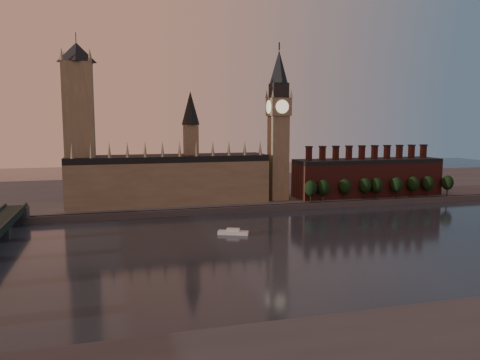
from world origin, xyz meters
name	(u,v)px	position (x,y,z in m)	size (l,w,h in m)	color
ground	(338,245)	(0.00, 0.00, 0.00)	(900.00, 900.00, 0.00)	black
north_bank	(238,189)	(0.00, 178.04, 2.00)	(900.00, 182.00, 4.00)	#49484E
palace_of_westminster	(170,177)	(-64.41, 114.91, 21.63)	(130.00, 30.30, 74.00)	gray
victoria_tower	(79,120)	(-120.00, 115.00, 59.09)	(24.00, 24.00, 108.00)	gray
big_ben	(278,123)	(10.00, 110.00, 56.83)	(15.00, 15.00, 107.00)	gray
chimney_block	(367,177)	(80.00, 110.00, 17.82)	(110.00, 25.00, 37.00)	#5D2623
embankment_tree_0	(311,188)	(27.95, 94.26, 13.47)	(8.60, 8.60, 14.88)	black
embankment_tree_1	(323,188)	(37.12, 93.98, 13.47)	(8.60, 8.60, 14.88)	black
embankment_tree_2	(345,186)	(54.03, 95.39, 13.47)	(8.60, 8.60, 14.88)	black
embankment_tree_3	(365,186)	(69.80, 95.42, 13.47)	(8.60, 8.60, 14.88)	black
embankment_tree_4	(377,185)	(78.61, 94.97, 13.47)	(8.60, 8.60, 14.88)	black
embankment_tree_5	(396,185)	(93.68, 93.74, 13.47)	(8.60, 8.60, 14.88)	black
embankment_tree_6	(413,184)	(108.07, 94.50, 13.47)	(8.60, 8.60, 14.88)	black
embankment_tree_7	(428,183)	(120.39, 94.42, 13.47)	(8.60, 8.60, 14.88)	black
embankment_tree_8	(447,183)	(136.63, 93.54, 13.47)	(8.60, 8.60, 14.88)	black
river_boat	(233,232)	(-42.06, 34.18, 1.21)	(16.21, 10.60, 3.15)	silver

